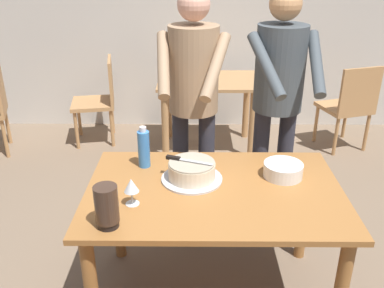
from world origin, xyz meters
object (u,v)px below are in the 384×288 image
cake_knife (180,159)px  background_table (208,95)px  plate_stack (283,170)px  background_chair_2 (100,97)px  water_bottle (144,148)px  hurricane_lamp (107,206)px  wine_glass_near (131,186)px  background_chair_0 (349,104)px  person_cutting_cake (193,93)px  main_dining_table (214,207)px  person_standing_beside (278,91)px  cake_on_platter (192,172)px

cake_knife → background_table: cake_knife is taller
cake_knife → plate_stack: 0.59m
plate_stack → background_chair_2: bearing=124.7°
water_bottle → hurricane_lamp: size_ratio=1.19×
wine_glass_near → hurricane_lamp: bearing=-114.5°
wine_glass_near → background_chair_0: bearing=50.4°
hurricane_lamp → person_cutting_cake: (0.39, 1.00, 0.22)m
background_chair_2 → water_bottle: bearing=-70.9°
cake_knife → person_cutting_cake: 0.58m
main_dining_table → background_chair_2: background_chair_2 is taller
background_table → person_standing_beside: bearing=-74.2°
water_bottle → background_chair_2: (-0.71, 2.05, -0.37)m
cake_knife → person_standing_beside: bearing=42.2°
cake_knife → plate_stack: size_ratio=1.19×
person_cutting_cake → person_standing_beside: same height
cake_on_platter → water_bottle: size_ratio=1.36×
plate_stack → background_table: (-0.36, 2.00, -0.21)m
background_chair_0 → background_table: bearing=178.6°
hurricane_lamp → background_chair_2: size_ratio=0.23×
cake_on_platter → person_cutting_cake: person_cutting_cake is taller
water_bottle → main_dining_table: bearing=-32.9°
background_chair_0 → background_chair_2: 2.58m
person_cutting_cake → person_standing_beside: 0.56m
person_standing_beside → background_chair_2: 2.32m
cake_knife → person_standing_beside: 0.87m
cake_on_platter → cake_knife: (-0.07, 0.02, 0.06)m
cake_knife → hurricane_lamp: 0.56m
water_bottle → plate_stack: bearing=-8.6°
plate_stack → hurricane_lamp: hurricane_lamp is taller
water_bottle → person_cutting_cake: size_ratio=0.15×
main_dining_table → cake_on_platter: (-0.12, 0.10, 0.17)m
water_bottle → person_cutting_cake: person_cutting_cake is taller
main_dining_table → cake_knife: (-0.19, 0.12, 0.23)m
person_standing_beside → background_chair_2: size_ratio=1.91×
wine_glass_near → person_standing_beside: person_standing_beside is taller
cake_on_platter → person_standing_beside: size_ratio=0.20×
hurricane_lamp → person_cutting_cake: size_ratio=0.12×
wine_glass_near → background_chair_2: bearing=105.7°
wine_glass_near → background_chair_2: size_ratio=0.16×
cake_knife → water_bottle: water_bottle is taller
background_chair_0 → background_chair_2: same height
wine_glass_near → person_cutting_cake: size_ratio=0.08×
person_standing_beside → hurricane_lamp: bearing=-132.4°
hurricane_lamp → cake_on_platter: bearing=48.9°
main_dining_table → hurricane_lamp: size_ratio=6.54×
plate_stack → wine_glass_near: size_ratio=1.53×
cake_knife → wine_glass_near: 0.36m
background_table → background_chair_0: bearing=-1.4°
wine_glass_near → background_table: 2.36m
plate_stack → person_standing_beside: 0.62m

